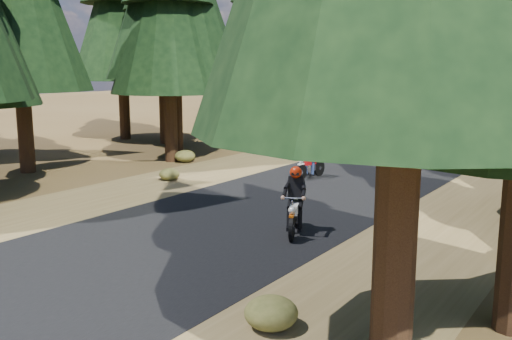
# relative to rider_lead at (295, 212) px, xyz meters

# --- Properties ---
(ground) EXTENTS (120.00, 120.00, 0.00)m
(ground) POSITION_rel_rider_lead_xyz_m (-1.82, -0.37, -0.51)
(ground) COLOR #4E391B
(ground) RESTS_ON ground
(road) EXTENTS (6.00, 100.00, 0.01)m
(road) POSITION_rel_rider_lead_xyz_m (-1.82, 4.63, -0.50)
(road) COLOR black
(road) RESTS_ON ground
(shoulder_l) EXTENTS (3.20, 100.00, 0.01)m
(shoulder_l) POSITION_rel_rider_lead_xyz_m (-6.42, 4.63, -0.50)
(shoulder_l) COLOR brown
(shoulder_l) RESTS_ON ground
(shoulder_r) EXTENTS (3.20, 100.00, 0.01)m
(shoulder_r) POSITION_rel_rider_lead_xyz_m (2.78, 4.63, -0.50)
(shoulder_r) COLOR brown
(shoulder_r) RESTS_ON ground
(understory_shrubs) EXTENTS (14.20, 31.01, 0.63)m
(understory_shrubs) POSITION_rel_rider_lead_xyz_m (0.20, 6.06, -0.24)
(understory_shrubs) COLOR #474C1E
(understory_shrubs) RESTS_ON ground
(rider_lead) EXTENTS (1.16, 1.75, 1.50)m
(rider_lead) POSITION_rel_rider_lead_xyz_m (0.00, 0.00, 0.00)
(rider_lead) COLOR white
(rider_lead) RESTS_ON road
(rider_follow) EXTENTS (0.66, 1.67, 1.45)m
(rider_follow) POSITION_rel_rider_lead_xyz_m (-2.85, 5.84, -0.02)
(rider_follow) COLOR #960A0D
(rider_follow) RESTS_ON road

